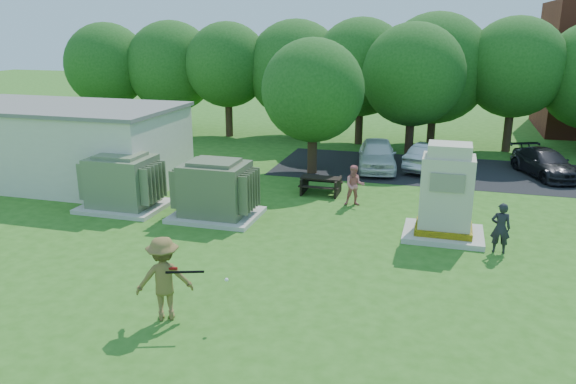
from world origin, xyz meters
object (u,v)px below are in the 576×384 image
(generator_cabinet, at_px, (446,197))
(person_by_generator, at_px, (501,228))
(transformer_left, at_px, (123,183))
(picnic_table, at_px, (321,183))
(person_at_picnic, at_px, (355,186))
(car_dark, at_px, (545,163))
(batter, at_px, (164,279))
(car_silver_a, at_px, (433,156))
(transformer_right, at_px, (215,191))
(car_white, at_px, (377,154))

(generator_cabinet, bearing_deg, person_by_generator, -29.57)
(transformer_left, distance_m, person_by_generator, 13.15)
(picnic_table, relative_size, person_at_picnic, 1.04)
(car_dark, bearing_deg, transformer_left, -171.35)
(batter, relative_size, car_silver_a, 0.51)
(generator_cabinet, distance_m, batter, 9.46)
(transformer_right, bearing_deg, car_dark, 37.78)
(batter, xyz_separation_m, person_by_generator, (7.71, 6.31, -0.22))
(transformer_left, xyz_separation_m, car_white, (8.28, 8.47, -0.25))
(car_silver_a, bearing_deg, person_at_picnic, 88.60)
(generator_cabinet, relative_size, picnic_table, 1.90)
(person_by_generator, height_order, car_white, person_by_generator)
(car_white, height_order, car_silver_a, car_white)
(car_white, height_order, car_dark, car_white)
(transformer_right, bearing_deg, picnic_table, 52.60)
(generator_cabinet, relative_size, car_white, 0.72)
(picnic_table, xyz_separation_m, batter, (-1.23, -10.84, 0.57))
(car_dark, bearing_deg, transformer_right, -164.23)
(generator_cabinet, bearing_deg, car_white, 111.38)
(car_silver_a, bearing_deg, batter, 92.53)
(transformer_right, height_order, picnic_table, transformer_right)
(transformer_right, height_order, generator_cabinet, generator_cabinet)
(person_at_picnic, bearing_deg, batter, -119.14)
(transformer_left, height_order, batter, transformer_left)
(person_at_picnic, xyz_separation_m, car_dark, (7.55, 6.64, -0.18))
(transformer_left, xyz_separation_m, picnic_table, (6.64, 3.85, -0.54))
(person_by_generator, relative_size, car_silver_a, 0.40)
(person_by_generator, relative_size, car_dark, 0.38)
(transformer_right, relative_size, car_white, 0.71)
(person_at_picnic, distance_m, car_white, 5.77)
(transformer_right, height_order, car_dark, transformer_right)
(generator_cabinet, relative_size, person_by_generator, 1.96)
(car_silver_a, distance_m, car_dark, 4.89)
(generator_cabinet, height_order, person_by_generator, generator_cabinet)
(picnic_table, bearing_deg, transformer_right, -127.40)
(car_silver_a, bearing_deg, person_by_generator, 124.31)
(batter, xyz_separation_m, car_white, (2.87, 15.45, -0.28))
(transformer_left, height_order, picnic_table, transformer_left)
(person_by_generator, distance_m, car_silver_a, 10.04)
(transformer_left, bearing_deg, car_dark, 30.66)
(car_silver_a, xyz_separation_m, car_dark, (4.89, 0.23, -0.05))
(transformer_right, distance_m, car_white, 9.63)
(picnic_table, height_order, person_at_picnic, person_at_picnic)
(generator_cabinet, distance_m, car_silver_a, 8.90)
(car_white, relative_size, car_silver_a, 1.08)
(picnic_table, xyz_separation_m, car_silver_a, (4.21, 5.25, 0.22))
(person_by_generator, bearing_deg, generator_cabinet, -29.11)
(generator_cabinet, bearing_deg, transformer_left, -178.79)
(batter, xyz_separation_m, car_dark, (10.32, 16.32, -0.41))
(person_at_picnic, bearing_deg, transformer_left, -174.95)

